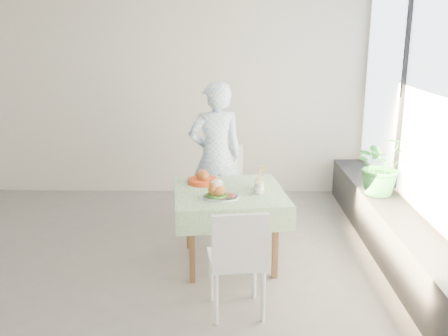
{
  "coord_description": "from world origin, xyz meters",
  "views": [
    {
      "loc": [
        1.14,
        -4.34,
        2.2
      ],
      "look_at": [
        1.09,
        0.25,
        0.95
      ],
      "focal_mm": 40.0,
      "sensor_mm": 36.0,
      "label": 1
    }
  ],
  "objects_px": {
    "cafe_table": "(229,218)",
    "main_dish": "(219,192)",
    "chair_near": "(236,280)",
    "chair_far": "(220,204)",
    "diner": "(216,157)",
    "potted_plant": "(382,165)",
    "juice_cup_orange": "(259,182)"
  },
  "relations": [
    {
      "from": "cafe_table",
      "to": "main_dish",
      "type": "relative_size",
      "value": 3.36
    },
    {
      "from": "chair_near",
      "to": "main_dish",
      "type": "bearing_deg",
      "value": 102.53
    },
    {
      "from": "chair_far",
      "to": "diner",
      "type": "xyz_separation_m",
      "value": [
        -0.05,
        0.04,
        0.55
      ]
    },
    {
      "from": "chair_far",
      "to": "potted_plant",
      "type": "distance_m",
      "value": 1.84
    },
    {
      "from": "diner",
      "to": "potted_plant",
      "type": "bearing_deg",
      "value": 156.92
    },
    {
      "from": "diner",
      "to": "chair_near",
      "type": "bearing_deg",
      "value": 81.86
    },
    {
      "from": "main_dish",
      "to": "potted_plant",
      "type": "xyz_separation_m",
      "value": [
        1.74,
        0.87,
        0.03
      ]
    },
    {
      "from": "main_dish",
      "to": "juice_cup_orange",
      "type": "distance_m",
      "value": 0.48
    },
    {
      "from": "diner",
      "to": "main_dish",
      "type": "relative_size",
      "value": 4.95
    },
    {
      "from": "cafe_table",
      "to": "chair_far",
      "type": "height_order",
      "value": "chair_far"
    },
    {
      "from": "cafe_table",
      "to": "chair_near",
      "type": "height_order",
      "value": "chair_near"
    },
    {
      "from": "chair_far",
      "to": "chair_near",
      "type": "distance_m",
      "value": 1.8
    },
    {
      "from": "cafe_table",
      "to": "chair_near",
      "type": "xyz_separation_m",
      "value": [
        0.06,
        -0.92,
        -0.18
      ]
    },
    {
      "from": "cafe_table",
      "to": "chair_far",
      "type": "bearing_deg",
      "value": 96.83
    },
    {
      "from": "chair_far",
      "to": "diner",
      "type": "height_order",
      "value": "diner"
    },
    {
      "from": "main_dish",
      "to": "juice_cup_orange",
      "type": "bearing_deg",
      "value": 36.1
    },
    {
      "from": "chair_far",
      "to": "diner",
      "type": "relative_size",
      "value": 0.57
    },
    {
      "from": "main_dish",
      "to": "potted_plant",
      "type": "relative_size",
      "value": 0.52
    },
    {
      "from": "potted_plant",
      "to": "chair_far",
      "type": "bearing_deg",
      "value": 172.95
    },
    {
      "from": "chair_far",
      "to": "potted_plant",
      "type": "bearing_deg",
      "value": -7.05
    },
    {
      "from": "potted_plant",
      "to": "diner",
      "type": "bearing_deg",
      "value": 171.73
    },
    {
      "from": "cafe_table",
      "to": "chair_far",
      "type": "relative_size",
      "value": 1.19
    },
    {
      "from": "cafe_table",
      "to": "chair_near",
      "type": "bearing_deg",
      "value": -86.23
    },
    {
      "from": "potted_plant",
      "to": "juice_cup_orange",
      "type": "bearing_deg",
      "value": -156.59
    },
    {
      "from": "cafe_table",
      "to": "potted_plant",
      "type": "distance_m",
      "value": 1.81
    },
    {
      "from": "chair_far",
      "to": "diner",
      "type": "bearing_deg",
      "value": 138.1
    },
    {
      "from": "chair_far",
      "to": "potted_plant",
      "type": "relative_size",
      "value": 1.45
    },
    {
      "from": "diner",
      "to": "potted_plant",
      "type": "relative_size",
      "value": 2.56
    },
    {
      "from": "main_dish",
      "to": "juice_cup_orange",
      "type": "xyz_separation_m",
      "value": [
        0.39,
        0.28,
        0.01
      ]
    },
    {
      "from": "cafe_table",
      "to": "main_dish",
      "type": "bearing_deg",
      "value": -113.61
    },
    {
      "from": "chair_far",
      "to": "juice_cup_orange",
      "type": "height_order",
      "value": "juice_cup_orange"
    },
    {
      "from": "cafe_table",
      "to": "potted_plant",
      "type": "relative_size",
      "value": 1.74
    }
  ]
}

